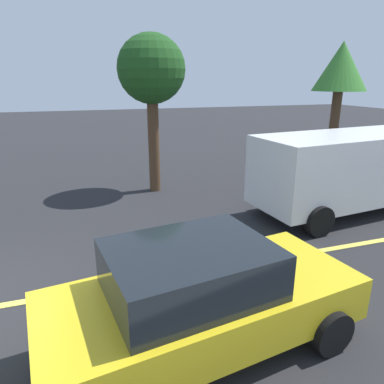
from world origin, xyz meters
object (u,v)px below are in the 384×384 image
(car_yellow_far_lane, at_px, (200,297))
(tree_left_verge, at_px, (151,72))
(tree_right_verge, at_px, (341,70))
(white_van, at_px, (345,168))

(car_yellow_far_lane, relative_size, tree_left_verge, 0.92)
(car_yellow_far_lane, xyz_separation_m, tree_right_verge, (7.85, 7.17, 3.10))
(white_van, relative_size, car_yellow_far_lane, 1.19)
(white_van, xyz_separation_m, tree_left_verge, (-4.54, 3.64, 2.53))
(tree_left_verge, distance_m, tree_right_verge, 6.87)
(white_van, xyz_separation_m, tree_right_verge, (2.33, 3.43, 2.63))
(white_van, distance_m, car_yellow_far_lane, 6.68)
(car_yellow_far_lane, relative_size, tree_right_verge, 0.93)
(car_yellow_far_lane, bearing_deg, white_van, 34.09)
(tree_left_verge, bearing_deg, white_van, -38.69)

